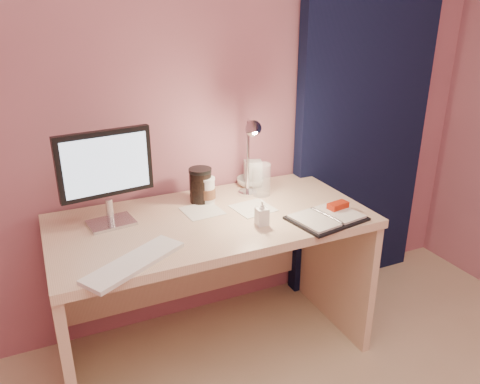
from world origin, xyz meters
name	(u,v)px	position (x,y,z in m)	size (l,w,h in m)	color
room	(351,98)	(0.95, 1.69, 1.14)	(3.50, 3.50, 3.50)	#C6B28E
desk	(207,254)	(0.00, 1.45, 0.50)	(1.40, 0.70, 0.73)	beige
monitor	(105,170)	(-0.42, 1.49, 0.98)	(0.39, 0.16, 0.42)	silver
keyboard	(134,262)	(-0.40, 1.12, 0.74)	(0.41, 0.12, 0.02)	silver
planner	(328,217)	(0.46, 1.15, 0.74)	(0.34, 0.28, 0.05)	black
paper_a	(253,208)	(0.21, 1.39, 0.73)	(0.17, 0.17, 0.00)	silver
paper_b	(202,211)	(-0.01, 1.46, 0.73)	(0.17, 0.17, 0.00)	silver
coffee_cup	(207,191)	(0.04, 1.54, 0.79)	(0.08, 0.08, 0.13)	silver
clear_cup	(261,180)	(0.32, 1.53, 0.81)	(0.09, 0.09, 0.16)	white
bowl	(250,182)	(0.33, 1.66, 0.75)	(0.14, 0.14, 0.04)	silver
lotion_bottle	(262,213)	(0.17, 1.22, 0.79)	(0.05, 0.05, 0.11)	silver
dark_jar	(201,187)	(0.02, 1.57, 0.80)	(0.11, 0.11, 0.15)	black
product_box	(253,173)	(0.34, 1.66, 0.80)	(0.09, 0.07, 0.13)	silver
desk_lamp	(262,150)	(0.29, 1.46, 0.98)	(0.14, 0.25, 0.41)	silver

